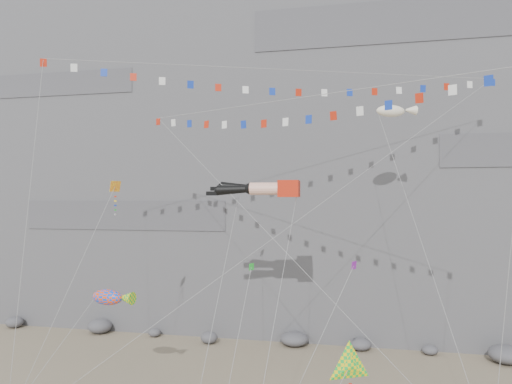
% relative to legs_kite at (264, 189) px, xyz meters
% --- Properties ---
extents(cliff, '(80.00, 28.00, 50.00)m').
position_rel_legs_kite_xyz_m(cliff, '(0.69, 25.73, 10.58)').
color(cliff, slate).
rests_on(cliff, ground).
extents(talus_boulders, '(60.00, 3.00, 1.20)m').
position_rel_legs_kite_xyz_m(talus_boulders, '(0.69, 10.73, -13.82)').
color(talus_boulders, '#5C5B60').
rests_on(talus_boulders, ground).
extents(legs_kite, '(6.81, 14.96, 19.95)m').
position_rel_legs_kite_xyz_m(legs_kite, '(0.00, 0.00, 0.00)').
color(legs_kite, red).
rests_on(legs_kite, ground).
extents(flag_banner_upper, '(31.57, 17.92, 29.77)m').
position_rel_legs_kite_xyz_m(flag_banner_upper, '(1.43, 1.03, 8.88)').
color(flag_banner_upper, red).
rests_on(flag_banner_upper, ground).
extents(flag_banner_lower, '(24.35, 11.28, 23.27)m').
position_rel_legs_kite_xyz_m(flag_banner_lower, '(2.93, -3.35, 5.81)').
color(flag_banner_lower, red).
rests_on(flag_banner_lower, ground).
extents(harlequin_kite, '(4.16, 8.04, 16.53)m').
position_rel_legs_kite_xyz_m(harlequin_kite, '(-10.36, -2.79, 0.10)').
color(harlequin_kite, red).
rests_on(harlequin_kite, ground).
extents(fish_windsock, '(5.00, 8.36, 10.57)m').
position_rel_legs_kite_xyz_m(fish_windsock, '(-10.29, -3.91, -7.56)').
color(fish_windsock, '#FF470D').
rests_on(fish_windsock, ground).
extents(delta_kite, '(4.72, 3.99, 7.66)m').
position_rel_legs_kite_xyz_m(delta_kite, '(6.55, -10.97, -8.80)').
color(delta_kite, yellow).
rests_on(delta_kite, ground).
extents(blimp_windsock, '(6.60, 12.38, 23.71)m').
position_rel_legs_kite_xyz_m(blimp_windsock, '(9.15, 3.99, 5.96)').
color(blimp_windsock, white).
rests_on(blimp_windsock, ground).
extents(small_kite_a, '(1.42, 15.00, 20.37)m').
position_rel_legs_kite_xyz_m(small_kite_a, '(-2.33, 2.00, -0.17)').
color(small_kite_a, '#FF5015').
rests_on(small_kite_a, ground).
extents(small_kite_b, '(5.13, 10.07, 14.00)m').
position_rel_legs_kite_xyz_m(small_kite_b, '(6.45, -2.66, -5.17)').
color(small_kite_b, purple).
rests_on(small_kite_b, ground).
extents(small_kite_c, '(0.97, 10.65, 13.54)m').
position_rel_legs_kite_xyz_m(small_kite_c, '(-0.31, -2.72, -5.54)').
color(small_kite_c, green).
rests_on(small_kite_c, ground).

